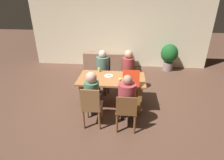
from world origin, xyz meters
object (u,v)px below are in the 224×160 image
at_px(pizza_box_0, 131,80).
at_px(plate_1, 92,81).
at_px(drinking_glass_1, 120,82).
at_px(chair_0, 103,73).
at_px(person_1, 93,93).
at_px(person_2, 127,97).
at_px(dining_table, 112,83).
at_px(chair_2, 126,111).
at_px(potted_plant, 169,55).
at_px(person_3, 128,68).
at_px(drinking_glass_0, 99,70).
at_px(couch, 110,64).
at_px(chair_1, 92,107).
at_px(plate_0, 109,76).
at_px(person_0, 102,68).
at_px(chair_3, 128,75).

relative_size(pizza_box_0, plate_1, 2.30).
bearing_deg(drinking_glass_1, chair_0, 114.03).
relative_size(person_1, person_2, 1.01).
distance_m(dining_table, person_1, 0.79).
xyz_separation_m(chair_0, chair_2, (0.71, -1.78, -0.05)).
relative_size(plate_1, drinking_glass_1, 1.62).
distance_m(pizza_box_0, drinking_glass_1, 0.30).
bearing_deg(potted_plant, person_3, -128.88).
xyz_separation_m(drinking_glass_0, couch, (0.07, 1.87, -0.55)).
height_order(chair_1, pizza_box_0, pizza_box_0).
bearing_deg(person_2, potted_plant, 66.13).
bearing_deg(drinking_glass_0, chair_2, -58.91).
height_order(person_1, pizza_box_0, person_1).
xyz_separation_m(person_3, potted_plant, (1.46, 1.82, -0.16)).
xyz_separation_m(chair_0, drinking_glass_0, (-0.03, -0.54, 0.31)).
bearing_deg(potted_plant, couch, -171.25).
bearing_deg(plate_0, potted_plant, 51.81).
xyz_separation_m(person_3, couch, (-0.67, 1.49, -0.46)).
bearing_deg(drinking_glass_0, person_2, -56.00).
distance_m(drinking_glass_1, potted_plant, 3.33).
distance_m(couch, potted_plant, 2.18).
bearing_deg(person_1, person_0, 90.00).
relative_size(person_0, chair_3, 1.38).
height_order(person_0, person_1, person_1).
bearing_deg(chair_2, pizza_box_0, 84.05).
bearing_deg(chair_3, person_1, -114.51).
bearing_deg(person_1, chair_2, -14.50).
distance_m(person_2, person_3, 1.49).
bearing_deg(person_0, dining_table, -66.15).
xyz_separation_m(person_1, plate_0, (0.25, 0.81, 0.06)).
bearing_deg(plate_0, dining_table, -50.88).
bearing_deg(plate_0, chair_0, 107.70).
distance_m(person_1, plate_1, 0.47).
distance_m(person_2, chair_3, 1.64).
bearing_deg(person_1, dining_table, 64.96).
bearing_deg(chair_3, couch, 116.41).
bearing_deg(chair_1, dining_table, 68.76).
xyz_separation_m(plate_1, couch, (0.14, 2.47, -0.51)).
bearing_deg(plate_1, person_2, -32.01).
distance_m(dining_table, pizza_box_0, 0.52).
bearing_deg(drinking_glass_0, plate_1, -96.23).
height_order(person_3, pizza_box_0, person_3).
height_order(dining_table, plate_1, plate_1).
xyz_separation_m(person_2, pizza_box_0, (0.08, 0.59, 0.11)).
distance_m(chair_2, chair_3, 1.75).
bearing_deg(person_1, drinking_glass_0, 91.69).
xyz_separation_m(person_0, chair_3, (0.71, 0.11, -0.22)).
relative_size(plate_0, potted_plant, 0.22).
xyz_separation_m(chair_1, person_1, (0.00, 0.14, 0.23)).
height_order(chair_2, couch, chair_2).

